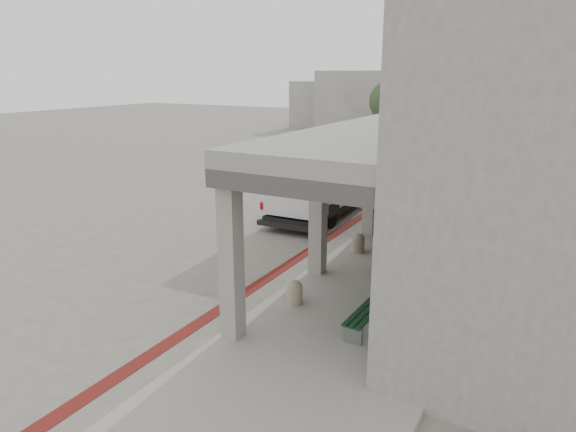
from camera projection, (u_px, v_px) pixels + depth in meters
The scene contains 12 objects.
ground at pixel (243, 268), 14.62m from camera, with size 120.00×120.00×0.00m, color #646056.
bike_lane_stripe at pixel (306, 253), 15.83m from camera, with size 0.35×40.00×0.01m, color #5D1712.
sidewalk at pixel (377, 294), 12.74m from camera, with size 4.40×28.00×0.12m, color gray.
transit_building at pixel (534, 146), 14.31m from camera, with size 7.60×17.00×7.00m.
distant_backdrop at pixel (441, 103), 45.44m from camera, with size 28.00×10.00×6.50m.
tree_left at pixel (390, 101), 39.67m from camera, with size 3.20×3.20×4.80m.
tree_mid at pixel (489, 103), 38.10m from camera, with size 3.20×3.20×4.80m.
fedex_truck at pixel (327, 172), 20.04m from camera, with size 2.40×7.22×3.06m.
bench at pixel (368, 314), 10.88m from camera, with size 0.46×1.86×0.43m.
bollard_near at pixel (295, 291), 12.08m from camera, with size 0.38×0.38×0.57m.
bollard_far at pixel (358, 242), 15.50m from camera, with size 0.40×0.40×0.60m.
utility_cabinet at pixel (418, 281), 12.03m from camera, with size 0.49×0.65×1.09m, color slate.
Camera 1 is at (7.73, -11.34, 5.39)m, focal length 32.00 mm.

